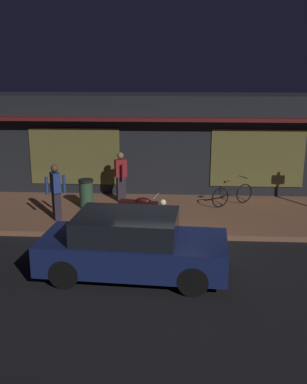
% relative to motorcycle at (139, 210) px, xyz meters
% --- Properties ---
extents(ground_plane, '(60.00, 60.00, 0.00)m').
position_rel_motorcycle_xyz_m(ground_plane, '(0.60, -1.54, -0.65)').
color(ground_plane, black).
extents(sidewalk_slab, '(18.00, 4.00, 0.15)m').
position_rel_motorcycle_xyz_m(sidewalk_slab, '(0.60, 1.46, -0.57)').
color(sidewalk_slab, brown).
rests_on(sidewalk_slab, ground_plane).
extents(storefront_building, '(18.00, 3.30, 3.60)m').
position_rel_motorcycle_xyz_m(storefront_building, '(0.60, 4.85, 1.16)').
color(storefront_building, black).
rests_on(storefront_building, ground_plane).
extents(motorcycle, '(1.69, 0.64, 0.97)m').
position_rel_motorcycle_xyz_m(motorcycle, '(0.00, 0.00, 0.00)').
color(motorcycle, black).
rests_on(motorcycle, sidewalk_slab).
extents(bicycle_parked, '(1.42, 0.93, 0.91)m').
position_rel_motorcycle_xyz_m(bicycle_parked, '(2.86, 2.29, -0.14)').
color(bicycle_parked, black).
rests_on(bicycle_parked, sidewalk_slab).
extents(person_photographer, '(0.57, 0.44, 1.67)m').
position_rel_motorcycle_xyz_m(person_photographer, '(-2.50, 0.51, 0.38)').
color(person_photographer, '#28232D').
rests_on(person_photographer, sidewalk_slab).
extents(person_bystander, '(0.44, 0.60, 1.67)m').
position_rel_motorcycle_xyz_m(person_bystander, '(-0.85, 2.58, 0.38)').
color(person_bystander, '#28232D').
rests_on(person_bystander, sidewalk_slab).
extents(trash_bin, '(0.48, 0.48, 0.93)m').
position_rel_motorcycle_xyz_m(trash_bin, '(-1.88, 1.78, -0.03)').
color(trash_bin, '#2D4C33').
rests_on(trash_bin, sidewalk_slab).
extents(parked_car_far, '(4.21, 2.03, 1.42)m').
position_rel_motorcycle_xyz_m(parked_car_far, '(0.07, -2.72, 0.06)').
color(parked_car_far, black).
rests_on(parked_car_far, ground_plane).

